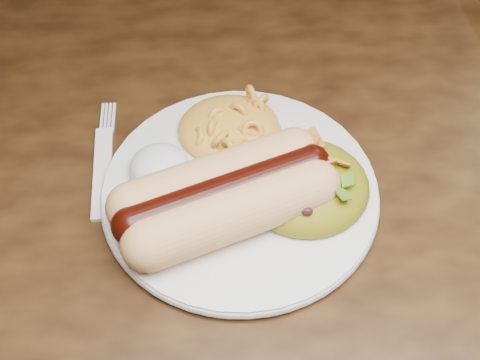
{
  "coord_description": "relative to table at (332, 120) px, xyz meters",
  "views": [
    {
      "loc": [
        -0.13,
        -0.5,
        1.2
      ],
      "look_at": [
        -0.11,
        -0.17,
        0.77
      ],
      "focal_mm": 50.0,
      "sensor_mm": 36.0,
      "label": 1
    }
  ],
  "objects": [
    {
      "name": "table",
      "position": [
        0.0,
        0.0,
        0.0
      ],
      "size": [
        1.6,
        0.9,
        0.75
      ],
      "color": "#482D12",
      "rests_on": "floor"
    },
    {
      "name": "taco_salad",
      "position": [
        -0.06,
        -0.18,
        0.12
      ],
      "size": [
        0.1,
        0.1,
        0.05
      ],
      "rotation": [
        0.0,
        0.0,
        -0.15
      ],
      "color": "#B86107",
      "rests_on": "plate"
    },
    {
      "name": "fork",
      "position": [
        -0.23,
        -0.14,
        0.09
      ],
      "size": [
        0.02,
        0.14,
        0.0
      ],
      "primitive_type": "cube",
      "rotation": [
        0.0,
        0.0,
        0.03
      ],
      "color": "white",
      "rests_on": "table"
    },
    {
      "name": "plate",
      "position": [
        -0.11,
        -0.17,
        0.1
      ],
      "size": [
        0.3,
        0.3,
        0.01
      ],
      "primitive_type": "cylinder",
      "rotation": [
        0.0,
        0.0,
        -0.4
      ],
      "color": "white",
      "rests_on": "table"
    },
    {
      "name": "sour_cream",
      "position": [
        -0.18,
        -0.15,
        0.12
      ],
      "size": [
        0.06,
        0.06,
        0.03
      ],
      "primitive_type": "ellipsoid",
      "rotation": [
        0.0,
        0.0,
        -0.23
      ],
      "color": "white",
      "rests_on": "plate"
    },
    {
      "name": "hotdog",
      "position": [
        -0.12,
        -0.19,
        0.13
      ],
      "size": [
        0.15,
        0.12,
        0.04
      ],
      "rotation": [
        0.0,
        0.0,
        0.36
      ],
      "color": "#F8B465",
      "rests_on": "plate"
    },
    {
      "name": "mac_and_cheese",
      "position": [
        -0.12,
        -0.11,
        0.12
      ],
      "size": [
        0.11,
        0.11,
        0.03
      ],
      "primitive_type": "ellipsoid",
      "rotation": [
        0.0,
        0.0,
        -0.34
      ],
      "color": "gold",
      "rests_on": "plate"
    }
  ]
}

